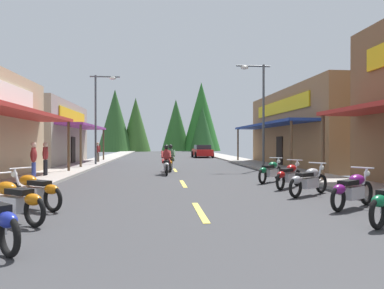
# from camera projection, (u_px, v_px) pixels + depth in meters

# --- Properties ---
(ground) EXTENTS (10.19, 77.92, 0.10)m
(ground) POSITION_uv_depth(u_px,v_px,m) (173.00, 167.00, 24.03)
(ground) COLOR #38383A
(sidewalk_left) EXTENTS (2.44, 77.92, 0.12)m
(sidewalk_left) POSITION_uv_depth(u_px,v_px,m) (81.00, 166.00, 23.40)
(sidewalk_left) COLOR #9E9991
(sidewalk_left) RESTS_ON ground
(sidewalk_right) EXTENTS (2.44, 77.92, 0.12)m
(sidewalk_right) POSITION_uv_depth(u_px,v_px,m) (259.00, 165.00, 24.65)
(sidewalk_right) COLOR #9E9991
(sidewalk_right) RESTS_ON ground
(centerline_dashes) EXTENTS (0.16, 55.38, 0.01)m
(centerline_dashes) POSITION_uv_depth(u_px,v_px,m) (170.00, 162.00, 29.28)
(centerline_dashes) COLOR #E0C64C
(centerline_dashes) RESTS_ON ground
(storefront_left_far) EXTENTS (8.58, 10.47, 4.71)m
(storefront_left_far) POSITION_uv_depth(u_px,v_px,m) (27.00, 133.00, 25.58)
(storefront_left_far) COLOR gray
(storefront_left_far) RESTS_ON ground
(storefront_right_far) EXTENTS (9.20, 13.71, 5.34)m
(storefront_right_far) POSITION_uv_depth(u_px,v_px,m) (330.00, 129.00, 24.23)
(storefront_right_far) COLOR olive
(storefront_right_far) RESTS_ON ground
(streetlamp_left) EXTENTS (2.12, 0.30, 6.52)m
(streetlamp_left) POSITION_uv_depth(u_px,v_px,m) (100.00, 107.00, 24.38)
(streetlamp_left) COLOR #474C51
(streetlamp_left) RESTS_ON ground
(streetlamp_right) EXTENTS (2.12, 0.30, 6.50)m
(streetlamp_right) POSITION_uv_depth(u_px,v_px,m) (259.00, 102.00, 20.99)
(streetlamp_right) COLOR #474C51
(streetlamp_right) RESTS_ON ground
(motorcycle_parked_right_1) EXTENTS (1.85, 1.25, 1.04)m
(motorcycle_parked_right_1) POSITION_uv_depth(u_px,v_px,m) (352.00, 189.00, 8.69)
(motorcycle_parked_right_1) COLOR black
(motorcycle_parked_right_1) RESTS_ON ground
(motorcycle_parked_right_2) EXTENTS (1.83, 1.29, 1.04)m
(motorcycle_parked_right_2) POSITION_uv_depth(u_px,v_px,m) (308.00, 180.00, 10.76)
(motorcycle_parked_right_2) COLOR black
(motorcycle_parked_right_2) RESTS_ON ground
(motorcycle_parked_right_3) EXTENTS (1.58, 1.59, 1.04)m
(motorcycle_parked_right_3) POSITION_uv_depth(u_px,v_px,m) (289.00, 175.00, 12.51)
(motorcycle_parked_right_3) COLOR black
(motorcycle_parked_right_3) RESTS_ON ground
(motorcycle_parked_right_4) EXTENTS (1.57, 1.60, 1.04)m
(motorcycle_parked_right_4) POSITION_uv_depth(u_px,v_px,m) (270.00, 171.00, 14.34)
(motorcycle_parked_right_4) COLOR black
(motorcycle_parked_right_4) RESTS_ON ground
(motorcycle_parked_left_1) EXTENTS (1.80, 1.32, 1.04)m
(motorcycle_parked_left_1) POSITION_uv_depth(u_px,v_px,m) (13.00, 200.00, 7.11)
(motorcycle_parked_left_1) COLOR black
(motorcycle_parked_left_1) RESTS_ON ground
(motorcycle_parked_left_2) EXTENTS (1.81, 1.32, 1.04)m
(motorcycle_parked_left_2) POSITION_uv_depth(u_px,v_px,m) (34.00, 190.00, 8.58)
(motorcycle_parked_left_2) COLOR black
(motorcycle_parked_left_2) RESTS_ON ground
(rider_cruising_lead) EXTENTS (0.60, 2.14, 1.57)m
(rider_cruising_lead) POSITION_uv_depth(u_px,v_px,m) (166.00, 162.00, 17.79)
(rider_cruising_lead) COLOR black
(rider_cruising_lead) RESTS_ON ground
(rider_cruising_trailing) EXTENTS (0.61, 2.14, 1.57)m
(rider_cruising_trailing) POSITION_uv_depth(u_px,v_px,m) (171.00, 160.00, 19.74)
(rider_cruising_trailing) COLOR black
(rider_cruising_trailing) RESTS_ON ground
(pedestrian_by_shop) EXTENTS (0.27, 0.57, 1.70)m
(pedestrian_by_shop) POSITION_uv_depth(u_px,v_px,m) (45.00, 157.00, 16.13)
(pedestrian_by_shop) COLOR black
(pedestrian_by_shop) RESTS_ON ground
(pedestrian_browsing) EXTENTS (0.32, 0.56, 1.71)m
(pedestrian_browsing) POSITION_uv_depth(u_px,v_px,m) (34.00, 159.00, 14.06)
(pedestrian_browsing) COLOR #333F8C
(pedestrian_browsing) RESTS_ON ground
(pedestrian_waiting) EXTENTS (0.42, 0.48, 1.69)m
(pedestrian_waiting) POSITION_uv_depth(u_px,v_px,m) (98.00, 151.00, 27.22)
(pedestrian_waiting) COLOR #726659
(pedestrian_waiting) RESTS_ON ground
(parked_car_curbside) EXTENTS (2.15, 4.35, 1.40)m
(parked_car_curbside) POSITION_uv_depth(u_px,v_px,m) (202.00, 151.00, 38.02)
(parked_car_curbside) COLOR #B21919
(parked_car_curbside) RESTS_ON ground
(treeline_backdrop) EXTENTS (23.12, 10.83, 13.47)m
(treeline_backdrop) POSITION_uv_depth(u_px,v_px,m) (170.00, 121.00, 64.64)
(treeline_backdrop) COLOR #285A23
(treeline_backdrop) RESTS_ON ground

